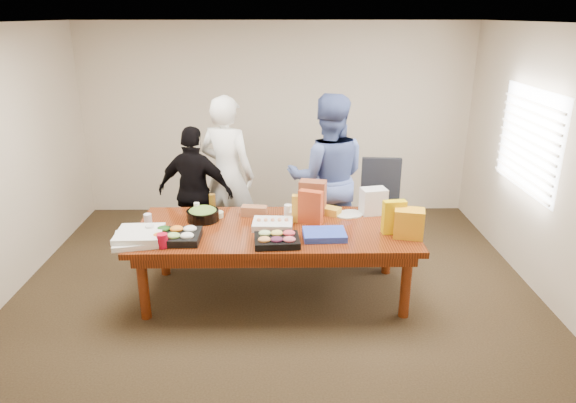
{
  "coord_description": "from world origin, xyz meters",
  "views": [
    {
      "loc": [
        0.07,
        -4.79,
        2.77
      ],
      "look_at": [
        0.13,
        0.1,
        0.99
      ],
      "focal_mm": 32.18,
      "sensor_mm": 36.0,
      "label": 1
    }
  ],
  "objects_px": {
    "sheet_cake": "(273,224)",
    "salad_bowl": "(203,215)",
    "person_center": "(227,175)",
    "person_right": "(328,178)",
    "office_chair": "(382,213)",
    "conference_table": "(275,261)"
  },
  "relations": [
    {
      "from": "conference_table",
      "to": "person_right",
      "type": "height_order",
      "value": "person_right"
    },
    {
      "from": "office_chair",
      "to": "person_center",
      "type": "relative_size",
      "value": 0.58
    },
    {
      "from": "person_center",
      "to": "salad_bowl",
      "type": "distance_m",
      "value": 0.98
    },
    {
      "from": "conference_table",
      "to": "office_chair",
      "type": "height_order",
      "value": "office_chair"
    },
    {
      "from": "sheet_cake",
      "to": "salad_bowl",
      "type": "xyz_separation_m",
      "value": [
        -0.73,
        0.2,
        0.02
      ]
    },
    {
      "from": "person_center",
      "to": "office_chair",
      "type": "bearing_deg",
      "value": -164.5
    },
    {
      "from": "conference_table",
      "to": "sheet_cake",
      "type": "relative_size",
      "value": 7.09
    },
    {
      "from": "person_right",
      "to": "conference_table",
      "type": "bearing_deg",
      "value": 58.97
    },
    {
      "from": "conference_table",
      "to": "office_chair",
      "type": "bearing_deg",
      "value": 35.5
    },
    {
      "from": "sheet_cake",
      "to": "salad_bowl",
      "type": "height_order",
      "value": "salad_bowl"
    },
    {
      "from": "person_center",
      "to": "salad_bowl",
      "type": "height_order",
      "value": "person_center"
    },
    {
      "from": "person_right",
      "to": "salad_bowl",
      "type": "distance_m",
      "value": 1.54
    },
    {
      "from": "conference_table",
      "to": "sheet_cake",
      "type": "xyz_separation_m",
      "value": [
        -0.03,
        0.01,
        0.41
      ]
    },
    {
      "from": "salad_bowl",
      "to": "person_right",
      "type": "bearing_deg",
      "value": 27.42
    },
    {
      "from": "person_right",
      "to": "person_center",
      "type": "bearing_deg",
      "value": -9.7
    },
    {
      "from": "person_right",
      "to": "sheet_cake",
      "type": "xyz_separation_m",
      "value": [
        -0.63,
        -0.91,
        -0.19
      ]
    },
    {
      "from": "salad_bowl",
      "to": "office_chair",
      "type": "bearing_deg",
      "value": 18.79
    },
    {
      "from": "person_center",
      "to": "person_right",
      "type": "relative_size",
      "value": 0.97
    },
    {
      "from": "office_chair",
      "to": "person_right",
      "type": "bearing_deg",
      "value": -176.37
    },
    {
      "from": "person_right",
      "to": "sheet_cake",
      "type": "relative_size",
      "value": 4.96
    },
    {
      "from": "person_center",
      "to": "sheet_cake",
      "type": "height_order",
      "value": "person_center"
    },
    {
      "from": "person_center",
      "to": "salad_bowl",
      "type": "relative_size",
      "value": 5.69
    }
  ]
}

